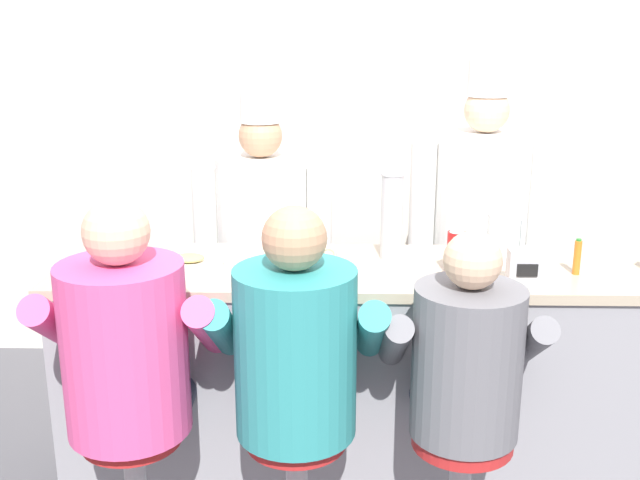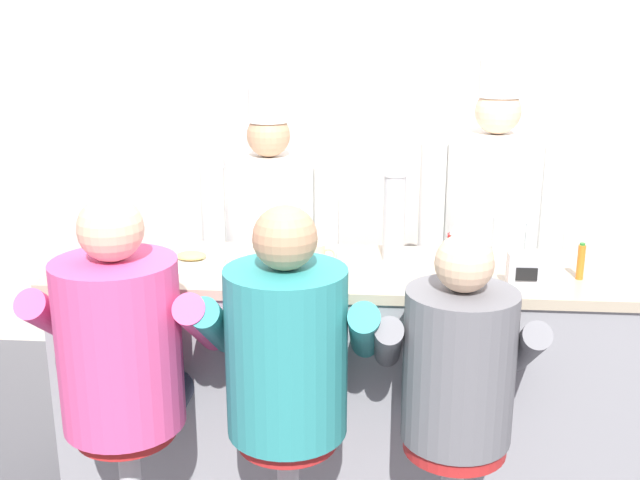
# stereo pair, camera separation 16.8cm
# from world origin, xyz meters

# --- Properties ---
(wall_back) EXTENTS (10.00, 0.06, 2.70)m
(wall_back) POSITION_xyz_m (0.00, 1.78, 1.35)
(wall_back) COLOR beige
(wall_back) RESTS_ON ground_plane
(diner_counter) EXTENTS (2.61, 0.64, 1.03)m
(diner_counter) POSITION_xyz_m (0.00, 0.32, 0.52)
(diner_counter) COLOR gray
(diner_counter) RESTS_ON ground_plane
(ketchup_bottle_red) EXTENTS (0.07, 0.07, 0.23)m
(ketchup_bottle_red) POSITION_xyz_m (0.29, 0.23, 1.14)
(ketchup_bottle_red) COLOR red
(ketchup_bottle_red) RESTS_ON diner_counter
(hot_sauce_bottle_orange) EXTENTS (0.03, 0.03, 0.14)m
(hot_sauce_bottle_orange) POSITION_xyz_m (0.77, 0.24, 1.10)
(hot_sauce_bottle_orange) COLOR orange
(hot_sauce_bottle_orange) RESTS_ON diner_counter
(water_pitcher_clear) EXTENTS (0.16, 0.14, 0.19)m
(water_pitcher_clear) POSITION_xyz_m (0.53, 0.47, 1.12)
(water_pitcher_clear) COLOR silver
(water_pitcher_clear) RESTS_ON diner_counter
(breakfast_plate) EXTENTS (0.28, 0.28, 0.05)m
(breakfast_plate) POSITION_xyz_m (-0.77, 0.31, 1.05)
(breakfast_plate) COLOR white
(breakfast_plate) RESTS_ON diner_counter
(cereal_bowl) EXTENTS (0.16, 0.16, 0.05)m
(cereal_bowl) POSITION_xyz_m (-0.47, 0.13, 1.05)
(cereal_bowl) COLOR #4C7FB7
(cereal_bowl) RESTS_ON diner_counter
(coffee_mug_tan) EXTENTS (0.14, 0.09, 0.10)m
(coffee_mug_tan) POSITION_xyz_m (-0.26, 0.30, 1.08)
(coffee_mug_tan) COLOR beige
(coffee_mug_tan) RESTS_ON diner_counter
(cup_stack_steel) EXTENTS (0.10, 0.10, 0.36)m
(cup_stack_steel) POSITION_xyz_m (0.05, 0.44, 1.21)
(cup_stack_steel) COLOR #B7BABF
(cup_stack_steel) RESTS_ON diner_counter
(napkin_dispenser_chrome) EXTENTS (0.13, 0.08, 0.14)m
(napkin_dispenser_chrome) POSITION_xyz_m (0.53, 0.11, 1.10)
(napkin_dispenser_chrome) COLOR silver
(napkin_dispenser_chrome) RESTS_ON diner_counter
(diner_seated_pink) EXTENTS (0.65, 0.64, 1.43)m
(diner_seated_pink) POSITION_xyz_m (-0.89, -0.20, 0.87)
(diner_seated_pink) COLOR #B2B5BA
(diner_seated_pink) RESTS_ON ground_plane
(diner_seated_teal) EXTENTS (0.63, 0.62, 1.42)m
(diner_seated_teal) POSITION_xyz_m (-0.31, -0.20, 0.86)
(diner_seated_teal) COLOR #B2B5BA
(diner_seated_teal) RESTS_ON ground_plane
(diner_seated_grey) EXTENTS (0.57, 0.56, 1.33)m
(diner_seated_grey) POSITION_xyz_m (0.27, -0.21, 0.82)
(diner_seated_grey) COLOR #B2B5BA
(diner_seated_grey) RESTS_ON ground_plane
(cook_in_whites_near) EXTENTS (0.66, 0.43, 1.70)m
(cook_in_whites_near) POSITION_xyz_m (-0.53, 0.89, 0.93)
(cook_in_whites_near) COLOR #232328
(cook_in_whites_near) RESTS_ON ground_plane
(cook_in_whites_far) EXTENTS (0.71, 0.45, 1.82)m
(cook_in_whites_far) POSITION_xyz_m (0.54, 1.06, 1.00)
(cook_in_whites_far) COLOR #232328
(cook_in_whites_far) RESTS_ON ground_plane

